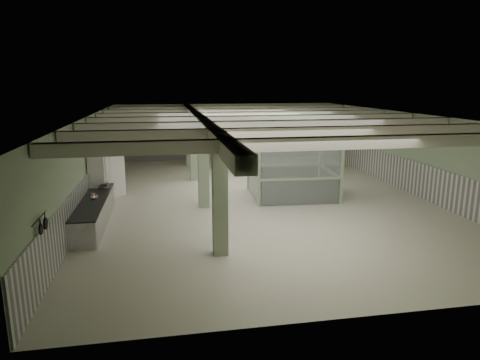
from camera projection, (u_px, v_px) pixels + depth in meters
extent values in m
plane|color=silver|center=(259.00, 197.00, 18.78)|extent=(20.00, 20.00, 0.00)
cube|color=silver|center=(259.00, 115.00, 17.98)|extent=(14.00, 20.00, 0.02)
cube|color=#A8BE98|center=(226.00, 132.00, 27.98)|extent=(14.00, 0.02, 3.60)
cube|color=#A8BE98|center=(366.00, 238.00, 8.79)|extent=(14.00, 0.02, 3.60)
cube|color=#A8BE98|center=(89.00, 162.00, 17.17)|extent=(0.02, 20.00, 3.60)
cube|color=#A8BE98|center=(408.00, 152.00, 19.59)|extent=(0.02, 20.00, 3.60)
cube|color=white|center=(92.00, 188.00, 17.41)|extent=(0.05, 19.90, 1.50)
cube|color=white|center=(405.00, 175.00, 19.82)|extent=(0.05, 19.90, 1.50)
cube|color=white|center=(226.00, 148.00, 28.19)|extent=(13.90, 0.05, 1.50)
cube|color=silver|center=(200.00, 121.00, 17.60)|extent=(0.45, 19.90, 0.40)
cube|color=silver|center=(325.00, 143.00, 10.83)|extent=(13.90, 0.35, 0.32)
cube|color=silver|center=(295.00, 132.00, 13.22)|extent=(13.90, 0.35, 0.32)
cube|color=silver|center=(275.00, 125.00, 15.62)|extent=(13.90, 0.35, 0.32)
cube|color=silver|center=(259.00, 119.00, 18.02)|extent=(13.90, 0.35, 0.32)
cube|color=silver|center=(248.00, 115.00, 20.42)|extent=(13.90, 0.35, 0.32)
cube|color=silver|center=(239.00, 112.00, 22.82)|extent=(13.90, 0.35, 0.32)
cube|color=silver|center=(231.00, 109.00, 25.22)|extent=(13.90, 0.35, 0.32)
cube|color=#93A484|center=(220.00, 195.00, 12.19)|extent=(0.42, 0.42, 3.60)
cube|color=#93A484|center=(203.00, 163.00, 16.99)|extent=(0.42, 0.42, 3.60)
cube|color=#93A484|center=(194.00, 145.00, 21.79)|extent=(0.42, 0.42, 3.60)
cube|color=#93A484|center=(189.00, 136.00, 25.63)|extent=(0.42, 0.42, 3.60)
cylinder|color=black|center=(39.00, 218.00, 9.88)|extent=(0.02, 1.20, 0.02)
cone|color=#314132|center=(310.00, 144.00, 13.39)|extent=(0.44, 0.44, 0.22)
cone|color=#314132|center=(268.00, 127.00, 18.67)|extent=(0.44, 0.44, 0.22)
cone|color=#314132|center=(246.00, 118.00, 23.47)|extent=(0.44, 0.44, 0.22)
cube|color=silver|center=(94.00, 212.00, 15.11)|extent=(0.85, 5.06, 0.88)
cube|color=black|center=(93.00, 200.00, 15.01)|extent=(0.89, 5.10, 0.04)
cylinder|color=#B2B2B7|center=(95.00, 196.00, 15.31)|extent=(0.26, 0.26, 0.08)
cylinder|color=black|center=(41.00, 229.00, 9.81)|extent=(0.03, 0.26, 0.26)
cylinder|color=black|center=(46.00, 224.00, 10.21)|extent=(0.04, 0.29, 0.29)
cube|color=white|center=(101.00, 176.00, 17.76)|extent=(0.62, 2.49, 2.28)
cube|color=white|center=(108.00, 178.00, 17.27)|extent=(0.06, 0.93, 2.18)
cube|color=white|center=(114.00, 172.00, 18.49)|extent=(0.59, 0.79, 2.18)
cube|color=silver|center=(109.00, 178.00, 17.28)|extent=(0.02, 0.05, 0.30)
cube|color=silver|center=(112.00, 173.00, 18.37)|extent=(0.02, 0.05, 0.30)
cube|color=#9DB490|center=(259.00, 172.00, 17.08)|extent=(0.13, 0.13, 2.87)
cube|color=#9DB490|center=(249.00, 160.00, 19.86)|extent=(0.13, 0.13, 2.87)
cube|color=#9DB490|center=(342.00, 170.00, 17.50)|extent=(0.13, 0.13, 2.87)
cube|color=#9DB490|center=(320.00, 158.00, 20.27)|extent=(0.13, 0.13, 2.87)
cube|color=#9DB490|center=(293.00, 130.00, 18.35)|extent=(3.86, 3.31, 0.12)
cube|color=silver|center=(300.00, 192.00, 17.49)|extent=(3.24, 0.24, 1.05)
cube|color=silver|center=(301.00, 163.00, 17.21)|extent=(3.24, 0.24, 1.22)
cube|color=silver|center=(284.00, 177.00, 20.26)|extent=(3.24, 0.24, 1.05)
cube|color=silver|center=(285.00, 151.00, 19.99)|extent=(3.24, 0.24, 1.22)
cube|color=silver|center=(253.00, 185.00, 18.67)|extent=(0.20, 2.67, 1.05)
cube|color=silver|center=(253.00, 157.00, 18.39)|extent=(0.20, 2.67, 1.22)
cube|color=silver|center=(329.00, 183.00, 19.08)|extent=(0.20, 2.67, 1.05)
cube|color=silver|center=(331.00, 156.00, 18.81)|extent=(0.20, 2.67, 1.22)
cube|color=#595E4E|center=(332.00, 179.00, 19.47)|extent=(0.62, 0.71, 1.28)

